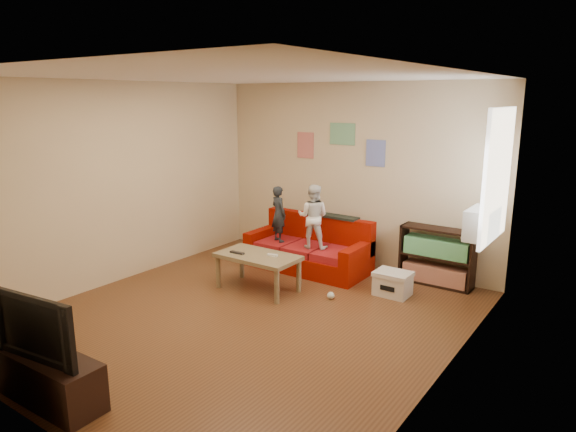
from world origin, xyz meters
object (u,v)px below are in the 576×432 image
Objects in this scene: tv_stand at (48,378)px; coffee_table at (258,260)px; television at (42,323)px; child_a at (279,214)px; child_b at (313,217)px; sofa at (310,251)px; file_box at (393,283)px; bookshelf at (437,259)px.

coffee_table is at bearing 91.25° from tv_stand.
child_a is at bearing 90.28° from television.
tv_stand is (0.51, -3.98, -0.59)m from child_a.
child_b reaches higher than television.
coffee_table is at bearing -94.00° from sofa.
sofa is 0.61m from child_b.
sofa is 0.71m from child_a.
tv_stand is (0.14, -3.00, -0.21)m from coffee_table.
tv_stand is 1.13× the size of television.
tv_stand is at bearing -109.88° from file_box.
television reaches higher than tv_stand.
coffee_table is at bearing 58.65° from child_b.
bookshelf reaches higher than tv_stand.
television is (-0.09, -3.98, -0.14)m from child_b.
child_b is 2.03× the size of file_box.
bookshelf is 0.89× the size of tv_stand.
television is at bearing 0.00° from tv_stand.
file_box is 4.08m from tv_stand.
tv_stand is (-1.70, -4.55, -0.14)m from bookshelf.
child_a is 0.85× the size of bookshelf.
coffee_table is at bearing -139.95° from bookshelf.
child_b is 0.94× the size of bookshelf.
bookshelf is at bearing 62.38° from television.
bookshelf is at bearing 13.18° from sofa.
child_b is at bearing -156.67° from child_a.
television reaches higher than file_box.
file_box is 4.12m from television.
sofa is 1.84× the size of bookshelf.
bookshelf is 0.80m from file_box.
child_a is at bearing 110.88° from coffee_table.
coffee_table reaches higher than file_box.
television is at bearing 120.70° from child_a.
child_a is 4.05m from tv_stand.
tv_stand is 0.49m from television.
child_b is 0.85× the size of coffee_table.
television is (0.14, -3.00, 0.28)m from coffee_table.
bookshelf reaches higher than file_box.
sofa reaches higher than tv_stand.
coffee_table is 2.41m from bookshelf.
sofa is 1.67× the size of coffee_table.
sofa is 1.96× the size of child_b.
bookshelf is at bearing 66.09° from file_box.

